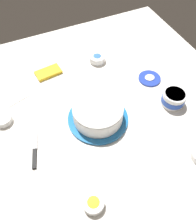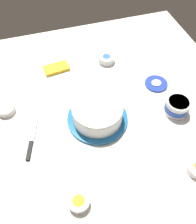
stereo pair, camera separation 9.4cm
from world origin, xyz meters
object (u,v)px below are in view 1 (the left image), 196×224
object	(u,v)px
frosting_tub	(174,98)
paper_napkin	(9,95)
spreading_knife	(35,149)
sprinkle_bowl_blue	(97,58)
frosting_tub_lid	(150,78)
sprinkle_bowl_pink	(3,119)
candy_box_lower	(48,72)
sprinkle_bowl_yellow	(93,203)
frosted_cake	(98,113)

from	to	relation	value
frosting_tub	paper_napkin	xyz separation A→B (m)	(-0.76, 0.41, -0.03)
spreading_knife	sprinkle_bowl_blue	distance (m)	0.66
frosting_tub_lid	sprinkle_bowl_pink	bearing A→B (deg)	176.41
frosting_tub_lid	paper_napkin	distance (m)	0.77
frosting_tub_lid	sprinkle_bowl_pink	size ratio (longest dim) A/B	1.40
frosting_tub	candy_box_lower	size ratio (longest dim) A/B	0.84
sprinkle_bowl_blue	candy_box_lower	bearing A→B (deg)	176.51
frosting_tub	candy_box_lower	distance (m)	0.71
sprinkle_bowl_blue	spreading_knife	bearing A→B (deg)	-139.75
sprinkle_bowl_yellow	frosting_tub_lid	bearing A→B (deg)	41.32
frosted_cake	frosting_tub_lid	size ratio (longest dim) A/B	2.40
frosting_tub	sprinkle_bowl_pink	distance (m)	0.86
frosting_tub_lid	sprinkle_bowl_blue	size ratio (longest dim) A/B	1.31
frosting_tub	sprinkle_bowl_pink	bearing A→B (deg)	163.17
frosted_cake	sprinkle_bowl_yellow	distance (m)	0.41
candy_box_lower	paper_napkin	size ratio (longest dim) A/B	0.95
frosting_tub_lid	spreading_knife	world-z (taller)	frosting_tub_lid
frosted_cake	frosting_tub_lid	distance (m)	0.41
sprinkle_bowl_blue	sprinkle_bowl_yellow	xyz separation A→B (m)	(-0.36, -0.76, -0.00)
frosted_cake	spreading_knife	bearing A→B (deg)	-174.15
frosting_tub	sprinkle_bowl_blue	world-z (taller)	frosting_tub
frosted_cake	sprinkle_bowl_blue	distance (m)	0.43
candy_box_lower	sprinkle_bowl_blue	bearing A→B (deg)	-10.03
candy_box_lower	frosting_tub_lid	bearing A→B (deg)	-35.56
frosting_tub_lid	sprinkle_bowl_yellow	world-z (taller)	sprinkle_bowl_yellow
spreading_knife	sprinkle_bowl_blue	size ratio (longest dim) A/B	2.44
sprinkle_bowl_pink	candy_box_lower	xyz separation A→B (m)	(0.30, 0.23, -0.01)
sprinkle_bowl_blue	sprinkle_bowl_pink	xyz separation A→B (m)	(-0.60, -0.21, -0.00)
sprinkle_bowl_yellow	paper_napkin	size ratio (longest dim) A/B	0.56
spreading_knife	sprinkle_bowl_blue	xyz separation A→B (m)	(0.50, 0.43, 0.02)
spreading_knife	candy_box_lower	bearing A→B (deg)	65.29
spreading_knife	sprinkle_bowl_blue	bearing A→B (deg)	40.25
candy_box_lower	frosting_tub	bearing A→B (deg)	-49.18
frosted_cake	sprinkle_bowl_yellow	size ratio (longest dim) A/B	3.51
sprinkle_bowl_pink	frosted_cake	bearing A→B (deg)	-23.24
sprinkle_bowl_blue	candy_box_lower	distance (m)	0.30
frosted_cake	candy_box_lower	world-z (taller)	frosted_cake
frosting_tub_lid	paper_napkin	size ratio (longest dim) A/B	0.83
frosting_tub_lid	candy_box_lower	bearing A→B (deg)	150.97
spreading_knife	candy_box_lower	size ratio (longest dim) A/B	1.61
sprinkle_bowl_pink	paper_napkin	size ratio (longest dim) A/B	0.59
frosting_tub	spreading_knife	bearing A→B (deg)	177.51
sprinkle_bowl_yellow	candy_box_lower	xyz separation A→B (m)	(0.06, 0.78, -0.01)
frosting_tub_lid	sprinkle_bowl_blue	bearing A→B (deg)	128.03
frosted_cake	frosting_tub_lid	bearing A→B (deg)	19.15
sprinkle_bowl_pink	candy_box_lower	world-z (taller)	sprinkle_bowl_pink
sprinkle_bowl_blue	frosting_tub_lid	bearing A→B (deg)	-51.97
spreading_knife	sprinkle_bowl_blue	world-z (taller)	sprinkle_bowl_blue
frosting_tub	spreading_knife	world-z (taller)	frosting_tub
sprinkle_bowl_yellow	spreading_knife	bearing A→B (deg)	113.12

